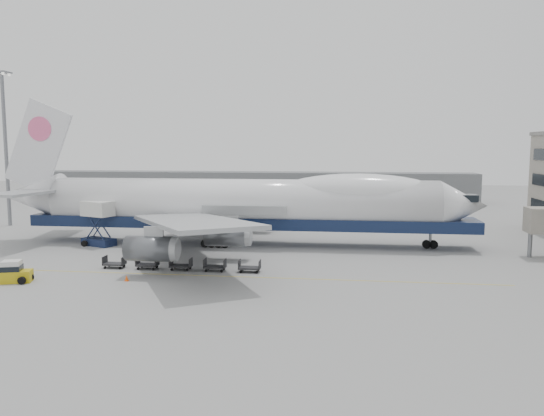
# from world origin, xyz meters

# --- Properties ---
(ground) EXTENTS (260.00, 260.00, 0.00)m
(ground) POSITION_xyz_m (0.00, 0.00, 0.00)
(ground) COLOR gray
(ground) RESTS_ON ground
(apron_line) EXTENTS (60.00, 0.15, 0.01)m
(apron_line) POSITION_xyz_m (0.00, -6.00, 0.01)
(apron_line) COLOR gold
(apron_line) RESTS_ON ground
(hangar) EXTENTS (110.00, 8.00, 7.00)m
(hangar) POSITION_xyz_m (-10.00, 70.00, 3.50)
(hangar) COLOR slate
(hangar) RESTS_ON ground
(floodlight_mast) EXTENTS (2.40, 2.40, 25.43)m
(floodlight_mast) POSITION_xyz_m (-42.00, 24.00, 14.27)
(floodlight_mast) COLOR slate
(floodlight_mast) RESTS_ON ground
(airliner) EXTENTS (67.00, 55.30, 19.98)m
(airliner) POSITION_xyz_m (0.64, 12.00, 5.62)
(airliner) COLOR white
(airliner) RESTS_ON ground
(catering_truck) EXTENTS (4.98, 4.19, 5.99)m
(catering_truck) POSITION_xyz_m (-18.88, 8.52, 3.42)
(catering_truck) COLOR #162143
(catering_truck) RESTS_ON ground
(baggage_tug) EXTENTS (3.31, 2.41, 2.17)m
(baggage_tug) POSITION_xyz_m (-18.41, -10.96, 0.96)
(baggage_tug) COLOR gold
(baggage_tug) RESTS_ON ground
(traffic_cone) EXTENTS (0.41, 0.41, 0.60)m
(traffic_cone) POSITION_xyz_m (-7.68, -9.07, 0.29)
(traffic_cone) COLOR #FE550D
(traffic_cone) RESTS_ON ground
(dolly_0) EXTENTS (2.30, 1.35, 1.30)m
(dolly_0) POSITION_xyz_m (-11.24, -3.83, 0.53)
(dolly_0) COLOR #2D2D30
(dolly_0) RESTS_ON ground
(dolly_1) EXTENTS (2.30, 1.35, 1.30)m
(dolly_1) POSITION_xyz_m (-7.48, -3.83, 0.53)
(dolly_1) COLOR #2D2D30
(dolly_1) RESTS_ON ground
(dolly_2) EXTENTS (2.30, 1.35, 1.30)m
(dolly_2) POSITION_xyz_m (-3.72, -3.83, 0.53)
(dolly_2) COLOR #2D2D30
(dolly_2) RESTS_ON ground
(dolly_3) EXTENTS (2.30, 1.35, 1.30)m
(dolly_3) POSITION_xyz_m (0.05, -3.83, 0.53)
(dolly_3) COLOR #2D2D30
(dolly_3) RESTS_ON ground
(dolly_4) EXTENTS (2.30, 1.35, 1.30)m
(dolly_4) POSITION_xyz_m (3.81, -3.83, 0.53)
(dolly_4) COLOR #2D2D30
(dolly_4) RESTS_ON ground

